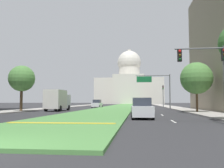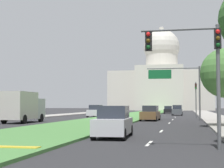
# 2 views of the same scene
# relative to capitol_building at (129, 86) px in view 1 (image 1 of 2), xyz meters

# --- Properties ---
(ground_plane) EXTENTS (290.83, 290.83, 0.00)m
(ground_plane) POSITION_rel_capitol_building_xyz_m (0.00, -65.27, -10.16)
(ground_plane) COLOR #2B2B2D
(grass_median) EXTENTS (7.58, 118.98, 0.14)m
(grass_median) POSITION_rel_capitol_building_xyz_m (0.00, -71.88, -10.09)
(grass_median) COLOR #4C8442
(grass_median) RESTS_ON ground_plane
(median_curb_nose) EXTENTS (6.82, 0.50, 0.04)m
(median_curb_nose) POSITION_rel_capitol_building_xyz_m (0.00, -123.31, -10.00)
(median_curb_nose) COLOR gold
(median_curb_nose) RESTS_ON grass_median
(lane_dashes_right) EXTENTS (0.16, 41.75, 0.01)m
(lane_dashes_right) POSITION_rel_capitol_building_xyz_m (7.38, -99.80, -10.16)
(lane_dashes_right) COLOR silver
(lane_dashes_right) RESTS_ON ground_plane
(sidewalk_left) EXTENTS (4.00, 118.98, 0.15)m
(sidewalk_left) POSITION_rel_capitol_building_xyz_m (-12.97, -78.49, -10.09)
(sidewalk_left) COLOR #9E9991
(sidewalk_left) RESTS_ON ground_plane
(sidewalk_right) EXTENTS (4.00, 118.98, 0.15)m
(sidewalk_right) POSITION_rel_capitol_building_xyz_m (12.97, -78.49, -10.09)
(sidewalk_right) COLOR #9E9991
(sidewalk_right) RESTS_ON ground_plane
(capitol_building) EXTENTS (36.72, 26.84, 31.04)m
(capitol_building) POSITION_rel_capitol_building_xyz_m (0.00, 0.00, 0.00)
(capitol_building) COLOR beige
(capitol_building) RESTS_ON ground_plane
(traffic_light_near_right) EXTENTS (3.34, 0.35, 5.20)m
(traffic_light_near_right) POSITION_rel_capitol_building_xyz_m (9.63, -121.40, -6.37)
(traffic_light_near_right) COLOR #515456
(traffic_light_near_right) RESTS_ON ground_plane
(traffic_light_far_right) EXTENTS (0.28, 0.35, 5.20)m
(traffic_light_far_right) POSITION_rel_capitol_building_xyz_m (10.47, -81.71, -6.85)
(traffic_light_far_right) COLOR #515456
(traffic_light_far_right) RESTS_ON ground_plane
(overhead_guide_sign) EXTENTS (6.39, 0.20, 6.50)m
(overhead_guide_sign) POSITION_rel_capitol_building_xyz_m (8.25, -92.03, -5.48)
(overhead_guide_sign) COLOR #515456
(overhead_guide_sign) RESTS_ON ground_plane
(street_tree_left_mid) EXTENTS (3.68, 3.68, 6.55)m
(street_tree_left_mid) POSITION_rel_capitol_building_xyz_m (-11.57, -105.19, -5.48)
(street_tree_left_mid) COLOR #4C3823
(street_tree_left_mid) RESTS_ON ground_plane
(street_tree_right_mid) EXTENTS (4.13, 4.13, 6.56)m
(street_tree_right_mid) POSITION_rel_capitol_building_xyz_m (12.33, -105.60, -5.68)
(street_tree_right_mid) COLOR #4C3823
(street_tree_right_mid) RESTS_ON ground_plane
(sedan_lead_stopped) EXTENTS (2.00, 4.28, 1.80)m
(sedan_lead_stopped) POSITION_rel_capitol_building_xyz_m (5.08, -116.61, -9.33)
(sedan_lead_stopped) COLOR #BCBCC1
(sedan_lead_stopped) RESTS_ON ground_plane
(sedan_midblock) EXTENTS (2.09, 4.74, 1.79)m
(sedan_midblock) POSITION_rel_capitol_building_xyz_m (4.91, -93.46, -9.33)
(sedan_midblock) COLOR brown
(sedan_midblock) RESTS_ON ground_plane
(sedan_distant) EXTENTS (2.03, 4.55, 1.86)m
(sedan_distant) POSITION_rel_capitol_building_xyz_m (-4.72, -81.46, -9.30)
(sedan_distant) COLOR silver
(sedan_distant) RESTS_ON ground_plane
(sedan_far_horizon) EXTENTS (1.87, 4.46, 1.84)m
(sedan_far_horizon) POSITION_rel_capitol_building_xyz_m (7.42, -69.59, -9.31)
(sedan_far_horizon) COLOR #4C5156
(sedan_far_horizon) RESTS_ON ground_plane
(sedan_very_far) EXTENTS (2.00, 4.38, 1.65)m
(sedan_very_far) POSITION_rel_capitol_building_xyz_m (5.09, -55.67, -9.39)
(sedan_very_far) COLOR black
(sedan_very_far) RESTS_ON ground_plane
(box_truck_delivery) EXTENTS (2.40, 6.40, 3.20)m
(box_truck_delivery) POSITION_rel_capitol_building_xyz_m (-7.61, -101.38, -8.49)
(box_truck_delivery) COLOR #BCBCC1
(box_truck_delivery) RESTS_ON ground_plane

